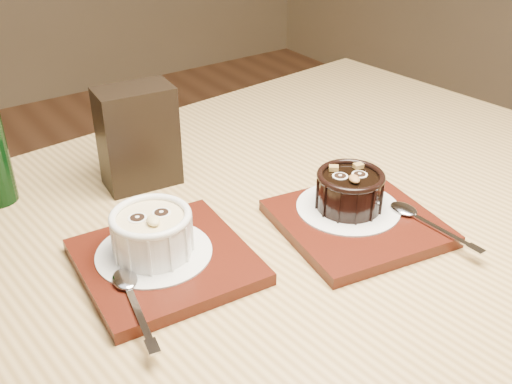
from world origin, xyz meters
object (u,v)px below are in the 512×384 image
Objects in this scene: table at (259,292)px; tray_left at (166,262)px; tray_right at (357,223)px; condiment_stand at (138,137)px; ramekin_dark at (350,189)px; ramekin_white at (152,231)px.

table is 0.16m from tray_left.
tray_right is 0.31m from condiment_stand.
condiment_stand is at bearing 150.88° from ramekin_dark.
tray_right is at bearing -57.10° from condiment_stand.
ramekin_white is at bearing 122.05° from tray_left.
tray_right is 1.29× the size of condiment_stand.
ramekin_white is at bearing -167.82° from ramekin_dark.
table is 0.16m from tray_right.
tray_left is at bearing 164.36° from tray_right.
ramekin_white reaches higher than table.
tray_left is 1.00× the size of tray_right.
ramekin_white is at bearing -111.64° from condiment_stand.
table is 0.26m from condiment_stand.
table is at bearing -73.06° from condiment_stand.
condiment_stand reaches higher than table.
ramekin_white is 0.50× the size of tray_right.
table is 14.15× the size of ramekin_white.
tray_left is 2.00× the size of ramekin_white.
condiment_stand is (0.06, 0.19, 0.06)m from tray_left.
ramekin_white is 0.20m from condiment_stand.
ramekin_dark reaches higher than tray_right.
tray_left and tray_right have the same top height.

